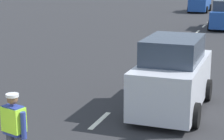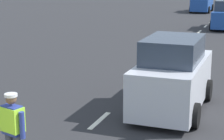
# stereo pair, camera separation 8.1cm
# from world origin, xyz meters

# --- Properties ---
(ground_plane) EXTENTS (96.00, 96.00, 0.00)m
(ground_plane) POSITION_xyz_m (0.00, 21.00, 0.00)
(ground_plane) COLOR #28282B
(lane_center_line) EXTENTS (0.14, 46.40, 0.01)m
(lane_center_line) POSITION_xyz_m (0.00, 25.20, 0.00)
(lane_center_line) COLOR silver
(lane_center_line) RESTS_ON ground
(road_worker) EXTENTS (0.77, 0.39, 1.67)m
(road_worker) POSITION_xyz_m (-0.51, 2.37, 0.93)
(road_worker) COLOR #383D4C
(road_worker) RESTS_ON ground
(car_oncoming_third) EXTENTS (1.93, 4.29, 2.02)m
(car_oncoming_third) POSITION_xyz_m (-1.89, 37.62, 0.94)
(car_oncoming_third) COLOR #1E4799
(car_oncoming_third) RESTS_ON ground
(car_outgoing_ahead) EXTENTS (1.96, 4.04, 2.18)m
(car_outgoing_ahead) POSITION_xyz_m (1.67, 7.32, 1.01)
(car_outgoing_ahead) COLOR silver
(car_outgoing_ahead) RESTS_ON ground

